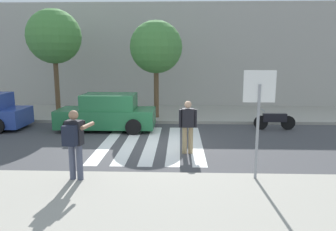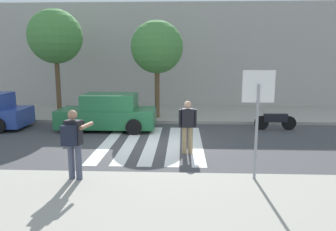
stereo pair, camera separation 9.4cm
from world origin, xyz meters
The scene contains 15 objects.
ground_plane centered at (0.00, 0.00, 0.00)m, with size 120.00×120.00×0.00m, color #424244.
sidewalk_far centered at (0.00, 6.00, 0.07)m, with size 60.00×4.80×0.14m, color #9E998C.
building_facade_far centered at (0.00, 10.40, 3.11)m, with size 56.00×4.00×6.21m, color #ADA89E.
crosswalk_stripe_0 centered at (-1.60, 0.20, 0.00)m, with size 0.44×5.20×0.01m, color silver.
crosswalk_stripe_1 centered at (-0.80, 0.20, 0.00)m, with size 0.44×5.20×0.01m, color silver.
crosswalk_stripe_2 centered at (0.00, 0.20, 0.00)m, with size 0.44×5.20×0.01m, color silver.
crosswalk_stripe_3 centered at (0.80, 0.20, 0.00)m, with size 0.44×5.20×0.01m, color silver.
crosswalk_stripe_4 centered at (1.60, 0.20, 0.00)m, with size 0.44×5.20×0.01m, color silver.
stop_sign centered at (2.89, -3.52, 2.08)m, with size 0.76×0.08×2.67m.
photographer_with_backpack centered at (-1.53, -3.78, 1.17)m, with size 0.67×0.91×1.72m.
pedestrian_crossing centered at (1.27, -1.02, 0.97)m, with size 0.58×0.27×1.72m.
parked_car_green centered at (-2.08, 2.30, 0.73)m, with size 4.10×1.92×1.55m.
motorcycle centered at (5.08, 2.60, 0.41)m, with size 1.76×0.60×0.87m.
street_tree_west centered at (-5.26, 5.11, 4.06)m, with size 2.69×2.69×5.28m.
street_tree_center centered at (-0.15, 4.57, 3.53)m, with size 2.51×2.51×4.66m.
Camera 1 is at (1.01, -11.34, 3.15)m, focal length 35.00 mm.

